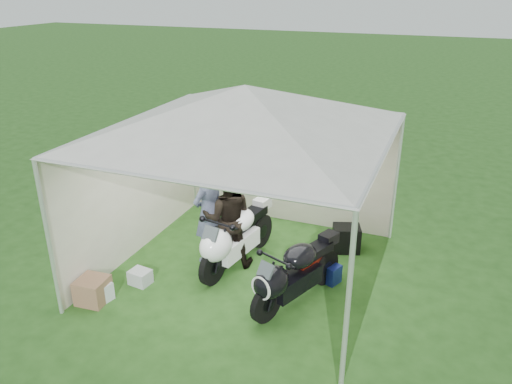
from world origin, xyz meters
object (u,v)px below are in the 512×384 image
at_px(motorcycle_white, 234,237).
at_px(crate_1, 93,290).
at_px(crate_2, 140,277).
at_px(paddock_stand, 327,272).
at_px(equipment_box, 346,238).
at_px(canopy_tent, 246,114).
at_px(person_dark_jacket, 228,218).
at_px(motorcycle_black, 293,273).
at_px(crate_0, 97,291).
at_px(person_blue_jacket, 209,213).

distance_m(motorcycle_white, crate_1, 2.27).
relative_size(crate_1, crate_2, 1.34).
distance_m(paddock_stand, equipment_box, 1.05).
distance_m(canopy_tent, person_dark_jacket, 1.77).
height_order(motorcycle_black, crate_2, motorcycle_black).
height_order(equipment_box, crate_0, equipment_box).
distance_m(person_dark_jacket, person_blue_jacket, 0.34).
height_order(person_dark_jacket, person_blue_jacket, person_blue_jacket).
bearing_deg(equipment_box, person_dark_jacket, -146.06).
height_order(crate_1, crate_2, crate_1).
height_order(canopy_tent, crate_2, canopy_tent).
xyz_separation_m(person_dark_jacket, crate_2, (-1.02, -1.05, -0.73)).
relative_size(equipment_box, crate_1, 1.10).
bearing_deg(crate_1, canopy_tent, 43.08).
bearing_deg(motorcycle_white, person_blue_jacket, -177.93).
bearing_deg(crate_0, motorcycle_white, 46.54).
bearing_deg(paddock_stand, canopy_tent, -172.62).
bearing_deg(crate_0, crate_2, 58.37).
xyz_separation_m(motorcycle_black, person_blue_jacket, (-1.66, 0.70, 0.35)).
height_order(motorcycle_white, paddock_stand, motorcycle_white).
xyz_separation_m(canopy_tent, crate_2, (-1.38, -0.99, -2.46)).
relative_size(paddock_stand, crate_2, 1.28).
bearing_deg(person_blue_jacket, crate_0, -11.49).
xyz_separation_m(person_dark_jacket, crate_0, (-1.38, -1.63, -0.70)).
xyz_separation_m(equipment_box, crate_2, (-2.73, -2.20, -0.11)).
relative_size(canopy_tent, motorcycle_white, 2.85).
bearing_deg(person_dark_jacket, equipment_box, -167.78).
distance_m(equipment_box, crate_2, 3.51).
height_order(motorcycle_white, crate_2, motorcycle_white).
relative_size(motorcycle_black, paddock_stand, 4.48).
bearing_deg(person_blue_jacket, paddock_stand, 113.28).
relative_size(person_blue_jacket, equipment_box, 3.77).
bearing_deg(canopy_tent, motorcycle_black, -32.84).
height_order(crate_0, crate_1, crate_1).
xyz_separation_m(motorcycle_white, crate_1, (-1.52, -1.65, -0.36)).
relative_size(motorcycle_white, person_blue_jacket, 1.15).
bearing_deg(motorcycle_white, crate_1, -122.77).
xyz_separation_m(paddock_stand, person_dark_jacket, (-1.64, -0.11, 0.69)).
bearing_deg(motorcycle_white, equipment_box, 46.98).
bearing_deg(person_blue_jacket, equipment_box, 139.62).
bearing_deg(equipment_box, crate_2, -141.09).
bearing_deg(person_dark_jacket, motorcycle_white, 138.16).
bearing_deg(motorcycle_black, canopy_tent, 169.26).
relative_size(motorcycle_black, equipment_box, 3.88).
height_order(canopy_tent, crate_1, canopy_tent).
bearing_deg(paddock_stand, crate_1, -149.27).
height_order(motorcycle_black, person_blue_jacket, person_blue_jacket).
relative_size(person_dark_jacket, equipment_box, 3.68).
height_order(motorcycle_black, paddock_stand, motorcycle_black).
relative_size(person_dark_jacket, person_blue_jacket, 0.98).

